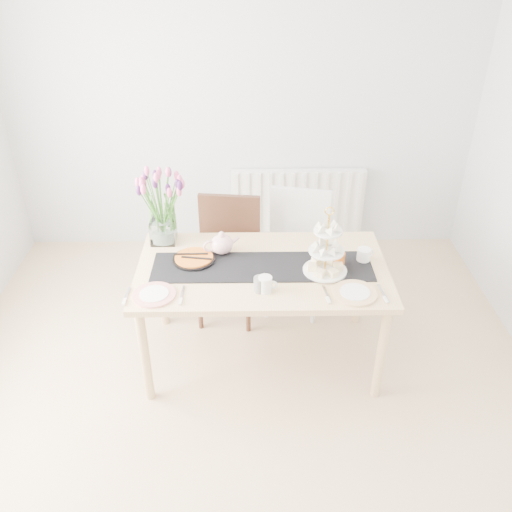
{
  "coord_description": "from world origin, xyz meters",
  "views": [
    {
      "loc": [
        0.06,
        -2.24,
        2.65
      ],
      "look_at": [
        0.1,
        0.59,
        0.87
      ],
      "focal_mm": 38.0,
      "sensor_mm": 36.0,
      "label": 1
    }
  ],
  "objects_px": {
    "radiator": "(297,201)",
    "cream_jug": "(364,255)",
    "plate_right": "(355,293)",
    "teapot": "(222,244)",
    "mug_grey": "(260,284)",
    "mug_white": "(265,284)",
    "chair_white": "(297,241)",
    "tart_tin": "(194,259)",
    "dining_table": "(262,277)",
    "mug_orange": "(338,259)",
    "tulip_vase": "(160,197)",
    "plate_left": "(154,295)",
    "cake_stand": "(326,256)",
    "chair_brown": "(228,249)"
  },
  "relations": [
    {
      "from": "cake_stand",
      "to": "plate_right",
      "type": "bearing_deg",
      "value": -57.54
    },
    {
      "from": "tulip_vase",
      "to": "cream_jug",
      "type": "relative_size",
      "value": 6.95
    },
    {
      "from": "cake_stand",
      "to": "cream_jug",
      "type": "bearing_deg",
      "value": 25.67
    },
    {
      "from": "mug_grey",
      "to": "mug_white",
      "type": "distance_m",
      "value": 0.03
    },
    {
      "from": "dining_table",
      "to": "mug_white",
      "type": "xyz_separation_m",
      "value": [
        0.01,
        -0.26,
        0.13
      ]
    },
    {
      "from": "chair_white",
      "to": "tulip_vase",
      "type": "xyz_separation_m",
      "value": [
        -0.95,
        -0.33,
        0.54
      ]
    },
    {
      "from": "mug_orange",
      "to": "mug_grey",
      "type": "bearing_deg",
      "value": 153.34
    },
    {
      "from": "tulip_vase",
      "to": "mug_grey",
      "type": "distance_m",
      "value": 0.92
    },
    {
      "from": "teapot",
      "to": "plate_right",
      "type": "distance_m",
      "value": 0.93
    },
    {
      "from": "tart_tin",
      "to": "chair_white",
      "type": "bearing_deg",
      "value": 39.29
    },
    {
      "from": "dining_table",
      "to": "plate_right",
      "type": "bearing_deg",
      "value": -28.58
    },
    {
      "from": "mug_white",
      "to": "cream_jug",
      "type": "bearing_deg",
      "value": 35.06
    },
    {
      "from": "chair_white",
      "to": "plate_right",
      "type": "bearing_deg",
      "value": -62.53
    },
    {
      "from": "chair_white",
      "to": "plate_left",
      "type": "bearing_deg",
      "value": -121.38
    },
    {
      "from": "dining_table",
      "to": "chair_white",
      "type": "height_order",
      "value": "chair_white"
    },
    {
      "from": "chair_white",
      "to": "plate_right",
      "type": "height_order",
      "value": "chair_white"
    },
    {
      "from": "tart_tin",
      "to": "mug_white",
      "type": "distance_m",
      "value": 0.56
    },
    {
      "from": "cake_stand",
      "to": "plate_right",
      "type": "xyz_separation_m",
      "value": [
        0.15,
        -0.24,
        -0.11
      ]
    },
    {
      "from": "radiator",
      "to": "mug_white",
      "type": "relative_size",
      "value": 12.05
    },
    {
      "from": "plate_left",
      "to": "mug_grey",
      "type": "bearing_deg",
      "value": 3.77
    },
    {
      "from": "mug_grey",
      "to": "plate_left",
      "type": "xyz_separation_m",
      "value": [
        -0.63,
        -0.04,
        -0.04
      ]
    },
    {
      "from": "radiator",
      "to": "cream_jug",
      "type": "xyz_separation_m",
      "value": [
        0.3,
        -1.48,
        0.34
      ]
    },
    {
      "from": "mug_orange",
      "to": "plate_left",
      "type": "xyz_separation_m",
      "value": [
        -1.13,
        -0.31,
        -0.04
      ]
    },
    {
      "from": "plate_right",
      "to": "mug_grey",
      "type": "bearing_deg",
      "value": 175.8
    },
    {
      "from": "radiator",
      "to": "plate_right",
      "type": "height_order",
      "value": "plate_right"
    },
    {
      "from": "cream_jug",
      "to": "radiator",
      "type": "bearing_deg",
      "value": 79.48
    },
    {
      "from": "radiator",
      "to": "tulip_vase",
      "type": "height_order",
      "value": "tulip_vase"
    },
    {
      "from": "radiator",
      "to": "mug_orange",
      "type": "relative_size",
      "value": 12.2
    },
    {
      "from": "plate_right",
      "to": "teapot",
      "type": "bearing_deg",
      "value": 150.08
    },
    {
      "from": "cream_jug",
      "to": "mug_orange",
      "type": "bearing_deg",
      "value": 176.52
    },
    {
      "from": "mug_grey",
      "to": "tulip_vase",
      "type": "bearing_deg",
      "value": 95.76
    },
    {
      "from": "dining_table",
      "to": "tart_tin",
      "type": "relative_size",
      "value": 5.79
    },
    {
      "from": "cream_jug",
      "to": "mug_orange",
      "type": "distance_m",
      "value": 0.18
    },
    {
      "from": "chair_white",
      "to": "tart_tin",
      "type": "relative_size",
      "value": 3.35
    },
    {
      "from": "chair_white",
      "to": "plate_right",
      "type": "xyz_separation_m",
      "value": [
        0.26,
        -0.97,
        0.22
      ]
    },
    {
      "from": "cream_jug",
      "to": "teapot",
      "type": "bearing_deg",
      "value": 151.99
    },
    {
      "from": "plate_right",
      "to": "plate_left",
      "type": "bearing_deg",
      "value": 180.0
    },
    {
      "from": "teapot",
      "to": "tart_tin",
      "type": "relative_size",
      "value": 0.85
    },
    {
      "from": "dining_table",
      "to": "tulip_vase",
      "type": "bearing_deg",
      "value": 153.0
    },
    {
      "from": "tulip_vase",
      "to": "mug_orange",
      "type": "bearing_deg",
      "value": -15.95
    },
    {
      "from": "plate_left",
      "to": "plate_right",
      "type": "relative_size",
      "value": 0.96
    },
    {
      "from": "chair_white",
      "to": "cake_stand",
      "type": "distance_m",
      "value": 0.81
    },
    {
      "from": "radiator",
      "to": "plate_left",
      "type": "xyz_separation_m",
      "value": [
        -1.0,
        -1.85,
        0.31
      ]
    },
    {
      "from": "chair_brown",
      "to": "chair_white",
      "type": "height_order",
      "value": "same"
    },
    {
      "from": "mug_grey",
      "to": "plate_right",
      "type": "relative_size",
      "value": 0.35
    },
    {
      "from": "tart_tin",
      "to": "mug_white",
      "type": "bearing_deg",
      "value": -36.83
    },
    {
      "from": "cream_jug",
      "to": "plate_left",
      "type": "distance_m",
      "value": 1.35
    },
    {
      "from": "cake_stand",
      "to": "mug_orange",
      "type": "height_order",
      "value": "cake_stand"
    },
    {
      "from": "dining_table",
      "to": "chair_brown",
      "type": "bearing_deg",
      "value": 113.18
    },
    {
      "from": "tulip_vase",
      "to": "mug_grey",
      "type": "height_order",
      "value": "tulip_vase"
    }
  ]
}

